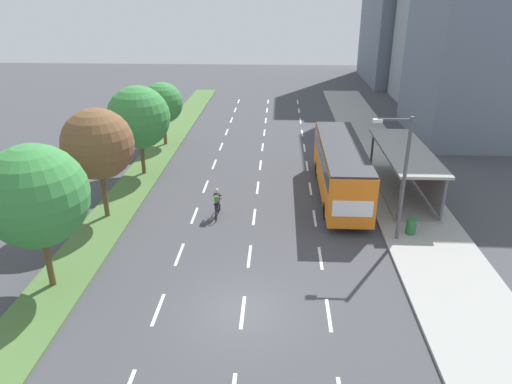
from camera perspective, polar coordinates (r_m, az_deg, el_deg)
ground_plane at (r=19.88m, az=-1.61°, el=-14.29°), size 140.00×140.00×0.00m
median_strip at (r=38.91m, az=-11.67°, el=4.67°), size 2.60×52.00×0.12m
sidewalk_right at (r=38.52m, az=14.61°, el=4.23°), size 4.50×52.00×0.15m
lane_divider_left at (r=35.85m, az=-5.07°, el=3.37°), size 0.14×46.35×0.01m
lane_divider_center at (r=35.55m, az=0.54°, el=3.29°), size 0.14×46.35×0.01m
lane_divider_right at (r=35.59m, az=6.19°, el=3.18°), size 0.14×46.35×0.01m
bus_shelter at (r=31.27m, az=17.90°, el=2.93°), size 2.90×9.50×2.86m
bus at (r=30.01m, az=10.21°, el=3.28°), size 2.54×11.29×3.37m
cyclist at (r=27.21m, az=-4.73°, el=-1.46°), size 0.46×1.82×1.71m
median_tree_nearest at (r=21.19m, az=-25.12°, el=-0.45°), size 4.32×4.32×6.43m
median_tree_second at (r=27.08m, az=-18.59°, el=5.50°), size 3.92×3.92×6.27m
median_tree_third at (r=33.39m, az=-14.00°, el=8.75°), size 4.27×4.27×6.18m
median_tree_fourth at (r=40.04m, az=-11.24°, el=10.51°), size 3.34×3.34×5.17m
streetlight at (r=24.33m, az=17.19°, el=2.40°), size 1.91×0.24×6.50m
trash_bin at (r=26.39m, az=18.24°, el=-3.97°), size 0.52×0.52×0.85m
building_near_right at (r=45.60m, az=26.00°, el=17.25°), size 10.04×11.54×18.24m
building_far_right at (r=72.05m, az=16.44°, el=20.68°), size 6.49×15.97×20.08m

